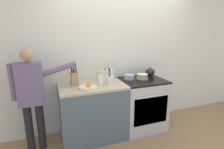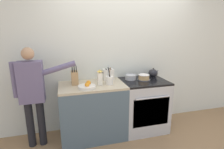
# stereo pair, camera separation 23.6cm
# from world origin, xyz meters

# --- Properties ---
(ground_plane) EXTENTS (16.00, 16.00, 0.00)m
(ground_plane) POSITION_xyz_m (0.00, 0.00, 0.00)
(ground_plane) COLOR #93704C
(wall_back) EXTENTS (8.00, 0.04, 2.60)m
(wall_back) POSITION_xyz_m (0.00, 0.66, 1.30)
(wall_back) COLOR silver
(wall_back) RESTS_ON ground_plane
(counter_cabinet) EXTENTS (1.03, 0.64, 0.91)m
(counter_cabinet) POSITION_xyz_m (-0.64, 0.32, 0.45)
(counter_cabinet) COLOR #4C6070
(counter_cabinet) RESTS_ON ground_plane
(stove_range) EXTENTS (0.77, 0.67, 0.91)m
(stove_range) POSITION_xyz_m (0.26, 0.32, 0.45)
(stove_range) COLOR #B7BABF
(stove_range) RESTS_ON ground_plane
(layer_cake) EXTENTS (0.23, 0.23, 0.09)m
(layer_cake) POSITION_xyz_m (0.27, 0.35, 0.95)
(layer_cake) COLOR #4C4C51
(layer_cake) RESTS_ON stove_range
(tea_kettle) EXTENTS (0.21, 0.17, 0.17)m
(tea_kettle) POSITION_xyz_m (0.52, 0.49, 0.98)
(tea_kettle) COLOR #232328
(tea_kettle) RESTS_ON stove_range
(mixing_bowl) EXTENTS (0.20, 0.20, 0.08)m
(mixing_bowl) POSITION_xyz_m (0.06, 0.43, 0.95)
(mixing_bowl) COLOR #B7BABF
(mixing_bowl) RESTS_ON stove_range
(knife_block) EXTENTS (0.10, 0.18, 0.30)m
(knife_block) POSITION_xyz_m (-0.90, 0.42, 1.01)
(knife_block) COLOR tan
(knife_block) RESTS_ON counter_cabinet
(utensil_crock) EXTENTS (0.12, 0.12, 0.30)m
(utensil_crock) POSITION_xyz_m (-0.37, 0.26, 0.98)
(utensil_crock) COLOR silver
(utensil_crock) RESTS_ON counter_cabinet
(fruit_bowl) EXTENTS (0.26, 0.26, 0.10)m
(fruit_bowl) POSITION_xyz_m (-0.74, 0.17, 0.94)
(fruit_bowl) COLOR silver
(fruit_bowl) RESTS_ON counter_cabinet
(toaster) EXTENTS (0.19, 0.13, 0.19)m
(toaster) POSITION_xyz_m (-0.32, 0.52, 1.00)
(toaster) COLOR silver
(toaster) RESTS_ON counter_cabinet
(milk_carton) EXTENTS (0.07, 0.07, 0.25)m
(milk_carton) POSITION_xyz_m (-0.52, 0.27, 1.03)
(milk_carton) COLOR white
(milk_carton) RESTS_ON counter_cabinet
(person_baker) EXTENTS (0.89, 0.20, 1.52)m
(person_baker) POSITION_xyz_m (-1.51, 0.30, 0.90)
(person_baker) COLOR black
(person_baker) RESTS_ON ground_plane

